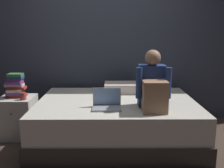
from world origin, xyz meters
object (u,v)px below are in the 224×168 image
object	(u,v)px
nightstand	(18,117)
mug	(23,96)
book_stack	(15,86)
laptop	(107,103)
pillow	(124,88)
person_sitting	(153,87)
bed	(117,120)

from	to	relation	value
nightstand	mug	xyz separation A→B (m)	(0.13, -0.12, 0.31)
nightstand	book_stack	bearing A→B (deg)	114.59
laptop	pillow	xyz separation A→B (m)	(0.24, 0.79, 0.01)
laptop	book_stack	size ratio (longest dim) A/B	1.02
person_sitting	book_stack	world-z (taller)	person_sitting
book_stack	laptop	bearing A→B (deg)	-21.08
pillow	mug	bearing A→B (deg)	-160.22
book_stack	mug	bearing A→B (deg)	-44.43
person_sitting	mug	size ratio (longest dim) A/B	7.28
bed	mug	size ratio (longest dim) A/B	22.22
nightstand	bed	bearing A→B (deg)	-4.66
bed	nightstand	world-z (taller)	nightstand
person_sitting	mug	bearing A→B (deg)	168.07
person_sitting	mug	xyz separation A→B (m)	(-1.56, 0.33, -0.19)
person_sitting	nightstand	bearing A→B (deg)	165.11
bed	mug	xyz separation A→B (m)	(-1.17, -0.01, 0.32)
laptop	pillow	world-z (taller)	laptop
person_sitting	laptop	size ratio (longest dim) A/B	2.05
mug	nightstand	bearing A→B (deg)	137.31
nightstand	book_stack	size ratio (longest dim) A/B	1.69
nightstand	pillow	distance (m)	1.49
pillow	book_stack	size ratio (longest dim) A/B	1.79
person_sitting	pillow	xyz separation A→B (m)	(-0.27, 0.79, -0.19)
pillow	mug	xyz separation A→B (m)	(-1.29, -0.46, -0.01)
bed	laptop	size ratio (longest dim) A/B	6.25
pillow	nightstand	bearing A→B (deg)	-166.38
laptop	book_stack	bearing A→B (deg)	158.92
laptop	mug	distance (m)	1.10
mug	pillow	bearing A→B (deg)	19.78
laptop	pillow	bearing A→B (deg)	73.12
mug	bed	bearing A→B (deg)	0.68
nightstand	person_sitting	world-z (taller)	person_sitting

